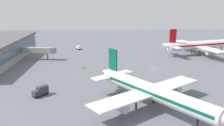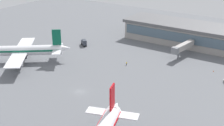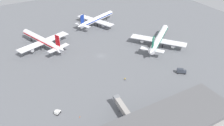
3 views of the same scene
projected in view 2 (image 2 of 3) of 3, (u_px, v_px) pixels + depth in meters
name	position (u px, v px, depth m)	size (l,w,h in m)	color
ground	(80.00, 92.00, 121.24)	(288.00, 288.00, 0.00)	slate
terminal_building	(189.00, 34.00, 172.34)	(71.25, 22.18, 11.01)	#9E9993
airplane_at_gate	(18.00, 51.00, 147.50)	(42.58, 36.24, 15.37)	white
catering_truck	(84.00, 42.00, 170.74)	(5.57, 4.96, 3.30)	black
ground_crew_worker	(127.00, 63.00, 145.34)	(0.56, 0.47, 1.67)	#1E2338
jet_bridge	(183.00, 47.00, 153.62)	(5.16, 17.81, 6.74)	#9E9993
safety_cone_near_gate	(213.00, 71.00, 138.70)	(0.44, 0.44, 0.60)	#EA590C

